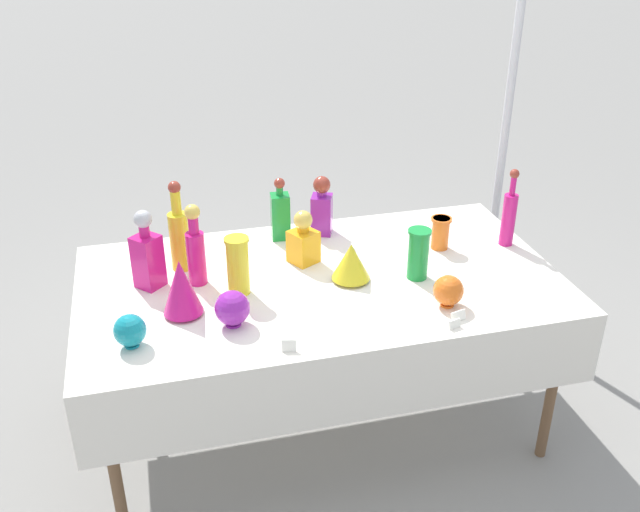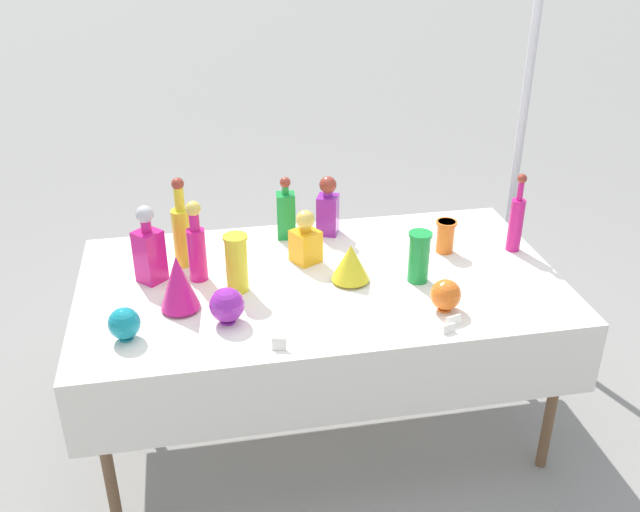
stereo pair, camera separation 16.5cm
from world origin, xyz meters
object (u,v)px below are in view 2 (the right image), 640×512
at_px(slender_vase_0, 446,235).
at_px(slender_vase_1, 419,255).
at_px(square_decanter_3, 306,239).
at_px(fluted_vase_0, 351,262).
at_px(round_bowl_1, 227,305).
at_px(canopy_pole, 516,165).
at_px(tall_bottle_0, 196,246).
at_px(square_decanter_1, 328,207).
at_px(round_bowl_2, 446,295).
at_px(square_decanter_2, 149,249).
at_px(fluted_vase_1, 178,282).
at_px(tall_bottle_2, 516,220).
at_px(square_decanter_0, 286,213).
at_px(slender_vase_2, 237,262).
at_px(round_bowl_0, 124,323).
at_px(tall_bottle_1, 182,231).

xyz_separation_m(slender_vase_0, slender_vase_1, (-0.19, -0.22, 0.03)).
bearing_deg(square_decanter_3, fluted_vase_0, -53.94).
height_order(round_bowl_1, canopy_pole, canopy_pole).
height_order(tall_bottle_0, square_decanter_1, tall_bottle_0).
bearing_deg(round_bowl_2, square_decanter_3, 132.87).
height_order(tall_bottle_0, square_decanter_2, tall_bottle_0).
distance_m(square_decanter_2, canopy_pole, 1.93).
height_order(fluted_vase_0, fluted_vase_1, fluted_vase_1).
xyz_separation_m(slender_vase_1, round_bowl_1, (-0.78, -0.16, -0.04)).
relative_size(tall_bottle_0, tall_bottle_2, 0.97).
bearing_deg(square_decanter_0, fluted_vase_1, -131.57).
distance_m(tall_bottle_0, round_bowl_2, 0.99).
bearing_deg(fluted_vase_0, square_decanter_0, 113.22).
xyz_separation_m(slender_vase_1, fluted_vase_0, (-0.27, 0.04, -0.03)).
bearing_deg(fluted_vase_1, slender_vase_0, 13.32).
bearing_deg(slender_vase_2, tall_bottle_0, 141.45).
bearing_deg(fluted_vase_1, round_bowl_0, -139.92).
relative_size(tall_bottle_1, round_bowl_0, 3.19).
distance_m(square_decanter_1, square_decanter_3, 0.29).
distance_m(slender_vase_2, round_bowl_0, 0.50).
bearing_deg(square_decanter_2, slender_vase_0, 0.97).
bearing_deg(canopy_pole, slender_vase_2, -153.37).
relative_size(tall_bottle_0, slender_vase_0, 2.37).
relative_size(square_decanter_0, slender_vase_2, 1.22).
height_order(tall_bottle_1, slender_vase_1, tall_bottle_1).
relative_size(square_decanter_1, slender_vase_2, 1.17).
bearing_deg(fluted_vase_0, tall_bottle_2, 10.42).
height_order(slender_vase_0, canopy_pole, canopy_pole).
relative_size(slender_vase_0, round_bowl_0, 1.19).
xyz_separation_m(fluted_vase_0, round_bowl_1, (-0.51, -0.21, -0.01)).
height_order(tall_bottle_0, round_bowl_0, tall_bottle_0).
height_order(square_decanter_2, round_bowl_1, square_decanter_2).
xyz_separation_m(tall_bottle_2, square_decanter_3, (-0.91, 0.06, -0.04)).
bearing_deg(tall_bottle_0, square_decanter_3, 8.78).
distance_m(slender_vase_0, canopy_pole, 0.83).
bearing_deg(round_bowl_2, round_bowl_1, 175.05).
bearing_deg(square_decanter_1, canopy_pole, 16.67).
bearing_deg(tall_bottle_0, slender_vase_2, -38.55).
relative_size(tall_bottle_1, tall_bottle_2, 1.10).
height_order(square_decanter_3, slender_vase_2, slender_vase_2).
bearing_deg(canopy_pole, fluted_vase_0, -143.77).
bearing_deg(slender_vase_2, tall_bottle_2, 5.85).
xyz_separation_m(tall_bottle_0, slender_vase_0, (1.06, 0.04, -0.07)).
height_order(tall_bottle_1, square_decanter_1, tall_bottle_1).
distance_m(square_decanter_2, round_bowl_0, 0.43).
bearing_deg(square_decanter_1, square_decanter_0, -179.97).
bearing_deg(round_bowl_0, slender_vase_2, 32.77).
relative_size(fluted_vase_1, round_bowl_1, 1.65).
xyz_separation_m(square_decanter_3, fluted_vase_1, (-0.53, -0.29, 0.01)).
distance_m(tall_bottle_0, slender_vase_1, 0.89).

